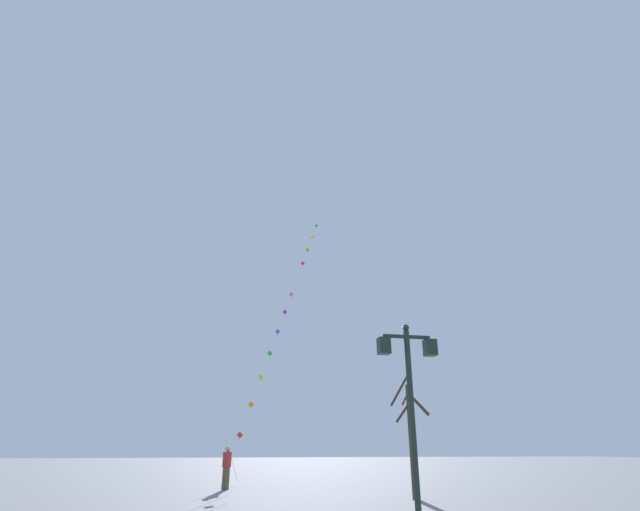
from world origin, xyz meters
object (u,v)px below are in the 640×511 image
object	(u,v)px
twin_lantern_lamp_post	(409,381)
bare_tree	(412,435)
kite_flyer	(227,466)
kite_train	(284,313)

from	to	relation	value
twin_lantern_lamp_post	bare_tree	distance (m)	6.57
twin_lantern_lamp_post	kite_flyer	bearing A→B (deg)	108.68
twin_lantern_lamp_post	bare_tree	size ratio (longest dim) A/B	1.07
twin_lantern_lamp_post	kite_train	xyz separation A→B (m)	(-0.76, 18.99, 6.64)
kite_train	bare_tree	xyz separation A→B (m)	(3.12, -12.94, -7.70)
kite_train	kite_flyer	distance (m)	11.92
kite_flyer	bare_tree	bearing A→B (deg)	-107.56
kite_flyer	bare_tree	xyz separation A→B (m)	(6.30, -5.64, 1.17)
kite_flyer	twin_lantern_lamp_post	bearing A→B (deg)	-137.06
kite_flyer	bare_tree	size ratio (longest dim) A/B	0.41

